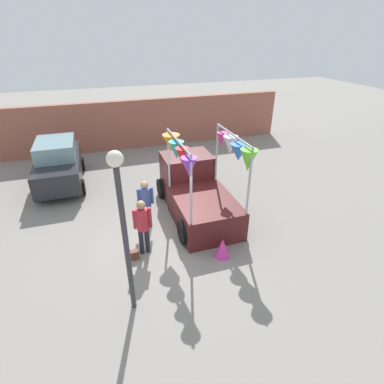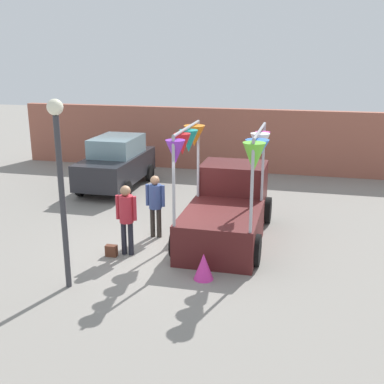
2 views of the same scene
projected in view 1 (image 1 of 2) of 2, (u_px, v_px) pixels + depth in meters
name	position (u px, v px, depth m)	size (l,w,h in m)	color
ground_plane	(166.00, 236.00, 9.66)	(60.00, 60.00, 0.00)	gray
vendor_truck	(195.00, 188.00, 10.62)	(2.40, 4.09, 3.10)	#4C1919
parked_car	(58.00, 163.00, 12.54)	(1.88, 4.00, 1.88)	#26262B
person_customer	(143.00, 222.00, 8.45)	(0.53, 0.34, 1.77)	black
person_vendor	(146.00, 200.00, 9.63)	(0.53, 0.34, 1.71)	#2D2823
handbag	(134.00, 255.00, 8.63)	(0.28, 0.16, 0.28)	#592D1E
street_lamp	(122.00, 216.00, 5.97)	(0.32, 0.32, 3.96)	#333338
brick_boundary_wall	(127.00, 125.00, 16.36)	(18.00, 0.36, 2.60)	#9E5947
folded_kite_bundle_magenta	(222.00, 248.00, 8.66)	(0.44, 0.44, 0.60)	#D83399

